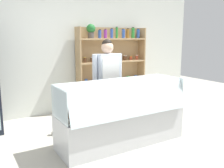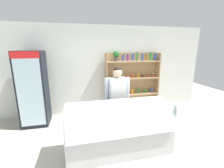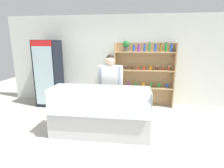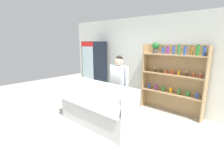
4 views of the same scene
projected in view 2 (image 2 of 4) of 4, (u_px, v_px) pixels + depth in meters
ground_plane at (122, 152)px, 3.01m from camera, size 12.00×12.00×0.00m
back_wall at (103, 70)px, 4.74m from camera, size 6.80×0.10×2.70m
drinks_fridge at (33, 89)px, 3.92m from camera, size 0.66×0.65×1.97m
shelving_unit at (132, 78)px, 4.81m from camera, size 1.75×0.29×1.95m
deli_display_case at (119, 137)px, 2.95m from camera, size 2.03×0.72×1.01m
shop_clerk at (117, 96)px, 3.44m from camera, size 0.59×0.25×1.63m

